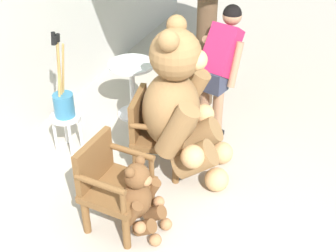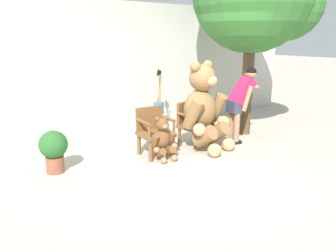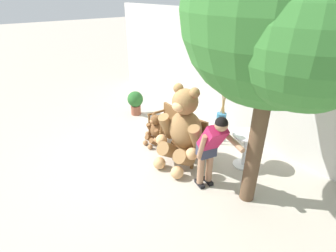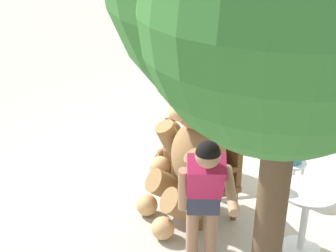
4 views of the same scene
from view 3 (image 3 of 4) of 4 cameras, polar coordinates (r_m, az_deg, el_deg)
name	(u,v)px [view 3 (image 3 of 4)]	position (r m, az deg, el deg)	size (l,w,h in m)	color
ground_plane	(152,160)	(5.58, -3.56, -7.31)	(60.00, 60.00, 0.00)	#B2A899
back_wall	(235,75)	(6.47, 14.28, 10.69)	(10.00, 0.16, 2.80)	beige
wooden_chair_left	(165,123)	(6.01, -0.65, 0.59)	(0.58, 0.55, 0.86)	brown
wooden_chair_right	(191,139)	(5.39, 5.10, -2.90)	(0.65, 0.62, 0.86)	brown
teddy_bear_large	(183,128)	(5.05, 3.22, -0.54)	(1.03, 1.03, 1.66)	olive
teddy_bear_small	(155,130)	(5.91, -2.88, -0.87)	(0.46, 0.44, 0.77)	brown
person_visitor	(211,145)	(4.39, 9.41, -4.18)	(0.86, 0.48, 1.51)	black
white_stool	(220,128)	(6.16, 11.30, -0.37)	(0.34, 0.34, 0.46)	silver
brush_bucket	(222,116)	(6.03, 11.59, 2.19)	(0.22, 0.22, 0.95)	teal
round_side_table	(245,146)	(5.39, 16.50, -4.26)	(0.56, 0.56, 0.72)	silver
patio_tree	(284,16)	(3.60, 24.01, 21.06)	(2.58, 2.46, 4.20)	brown
potted_plant	(135,101)	(7.47, -7.10, 5.38)	(0.44, 0.44, 0.68)	brown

